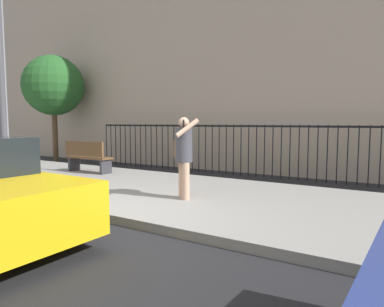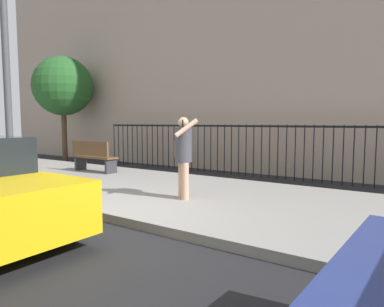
# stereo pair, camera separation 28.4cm
# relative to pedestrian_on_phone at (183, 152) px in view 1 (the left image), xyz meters

# --- Properties ---
(ground_plane) EXTENTS (60.00, 60.00, 0.00)m
(ground_plane) POSITION_rel_pedestrian_on_phone_xyz_m (-0.52, -1.67, -1.09)
(ground_plane) COLOR black
(sidewalk) EXTENTS (28.00, 4.40, 0.15)m
(sidewalk) POSITION_rel_pedestrian_on_phone_xyz_m (-0.52, 0.53, -1.01)
(sidewalk) COLOR gray
(sidewalk) RESTS_ON ground
(iron_fence) EXTENTS (12.03, 0.04, 1.60)m
(iron_fence) POSITION_rel_pedestrian_on_phone_xyz_m (-0.52, 4.23, -0.07)
(iron_fence) COLOR black
(iron_fence) RESTS_ON ground
(pedestrian_on_phone) EXTENTS (0.71, 0.64, 1.62)m
(pedestrian_on_phone) POSITION_rel_pedestrian_on_phone_xyz_m (0.00, 0.00, 0.00)
(pedestrian_on_phone) COLOR tan
(pedestrian_on_phone) RESTS_ON sidewalk
(street_bench) EXTENTS (1.60, 0.45, 0.95)m
(street_bench) POSITION_rel_pedestrian_on_phone_xyz_m (-4.44, 1.43, -0.44)
(street_bench) COLOR brown
(street_bench) RESTS_ON sidewalk
(street_tree_near) EXTENTS (2.48, 2.48, 4.43)m
(street_tree_near) POSITION_rel_pedestrian_on_phone_xyz_m (-8.85, 3.56, 2.09)
(street_tree_near) COLOR #4C3823
(street_tree_near) RESTS_ON ground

